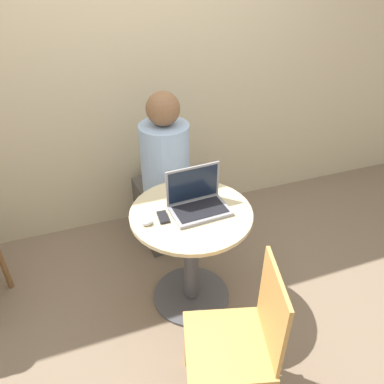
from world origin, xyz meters
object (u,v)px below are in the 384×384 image
at_px(person_seated, 164,184).
at_px(chair_empty, 242,341).
at_px(laptop, 198,201).
at_px(cell_phone, 163,217).

bearing_deg(person_seated, chair_empty, -90.26).
distance_m(laptop, chair_empty, 0.79).
height_order(laptop, chair_empty, laptop).
bearing_deg(laptop, chair_empty, -93.26).
height_order(chair_empty, person_seated, person_seated).
relative_size(cell_phone, chair_empty, 0.12).
relative_size(cell_phone, person_seated, 0.09).
xyz_separation_m(laptop, cell_phone, (-0.21, -0.02, -0.05)).
relative_size(laptop, chair_empty, 0.39).
distance_m(cell_phone, person_seated, 0.69).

